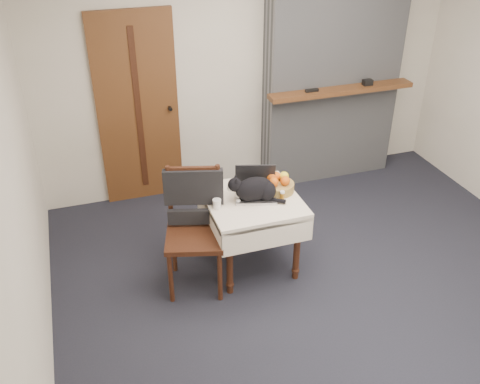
# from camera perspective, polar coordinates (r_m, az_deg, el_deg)

# --- Properties ---
(ground) EXTENTS (4.50, 4.50, 0.00)m
(ground) POSITION_cam_1_polar(r_m,az_deg,el_deg) (4.76, 8.89, -9.67)
(ground) COLOR black
(ground) RESTS_ON ground
(room_shell) EXTENTS (4.52, 4.01, 2.61)m
(room_shell) POSITION_cam_1_polar(r_m,az_deg,el_deg) (4.26, 8.02, 12.79)
(room_shell) COLOR beige
(room_shell) RESTS_ON ground
(door) EXTENTS (0.82, 0.10, 2.00)m
(door) POSITION_cam_1_polar(r_m,az_deg,el_deg) (5.57, -10.82, 8.53)
(door) COLOR brown
(door) RESTS_ON ground
(chimney) EXTENTS (1.62, 0.48, 2.60)m
(chimney) POSITION_cam_1_polar(r_m,az_deg,el_deg) (5.96, 9.92, 13.15)
(chimney) COLOR gray
(chimney) RESTS_ON ground
(side_table) EXTENTS (0.78, 0.78, 0.70)m
(side_table) POSITION_cam_1_polar(r_m,az_deg,el_deg) (4.58, 1.33, -1.89)
(side_table) COLOR #3D2010
(side_table) RESTS_ON ground
(laptop) EXTENTS (0.41, 0.38, 0.25)m
(laptop) POSITION_cam_1_polar(r_m,az_deg,el_deg) (4.54, 1.67, 0.41)
(laptop) COLOR #B7B7BC
(laptop) RESTS_ON side_table
(cat) EXTENTS (0.46, 0.29, 0.24)m
(cat) POSITION_cam_1_polar(r_m,az_deg,el_deg) (4.45, 1.64, 0.31)
(cat) COLOR black
(cat) RESTS_ON side_table
(cream_jar) EXTENTS (0.07, 0.07, 0.08)m
(cream_jar) POSITION_cam_1_polar(r_m,az_deg,el_deg) (4.37, -2.48, -1.27)
(cream_jar) COLOR silver
(cream_jar) RESTS_ON side_table
(pill_bottle) EXTENTS (0.04, 0.04, 0.08)m
(pill_bottle) POSITION_cam_1_polar(r_m,az_deg,el_deg) (4.49, 4.53, -0.37)
(pill_bottle) COLOR #9D6213
(pill_bottle) RESTS_ON side_table
(fruit_basket) EXTENTS (0.28, 0.28, 0.16)m
(fruit_basket) POSITION_cam_1_polar(r_m,az_deg,el_deg) (4.61, 4.08, 0.82)
(fruit_basket) COLOR #A28541
(fruit_basket) RESTS_ON side_table
(desk_clutter) EXTENTS (0.12, 0.02, 0.01)m
(desk_clutter) POSITION_cam_1_polar(r_m,az_deg,el_deg) (4.60, 3.31, -0.08)
(desk_clutter) COLOR black
(desk_clutter) RESTS_ON side_table
(chair) EXTENTS (0.58, 0.58, 1.05)m
(chair) POSITION_cam_1_polar(r_m,az_deg,el_deg) (4.40, -4.91, -2.15)
(chair) COLOR #3D2010
(chair) RESTS_ON ground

